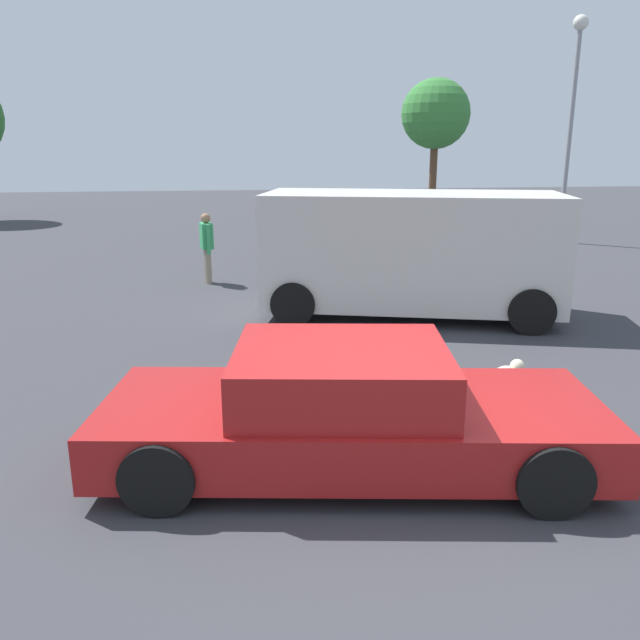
# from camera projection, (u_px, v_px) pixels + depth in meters

# --- Properties ---
(ground_plane) EXTENTS (80.00, 80.00, 0.00)m
(ground_plane) POSITION_uv_depth(u_px,v_px,m) (374.00, 471.00, 5.99)
(ground_plane) COLOR #38383D
(sedan_foreground) EXTENTS (4.88, 2.50, 1.18)m
(sedan_foreground) POSITION_uv_depth(u_px,v_px,m) (349.00, 412.00, 5.98)
(sedan_foreground) COLOR maroon
(sedan_foreground) RESTS_ON ground_plane
(dog) EXTENTS (0.57, 0.40, 0.41)m
(dog) POSITION_uv_depth(u_px,v_px,m) (507.00, 374.00, 7.77)
(dog) COLOR beige
(dog) RESTS_ON ground_plane
(van_white) EXTENTS (5.48, 3.40, 2.18)m
(van_white) POSITION_uv_depth(u_px,v_px,m) (410.00, 250.00, 11.24)
(van_white) COLOR silver
(van_white) RESTS_ON ground_plane
(pedestrian) EXTENTS (0.31, 0.56, 1.55)m
(pedestrian) POSITION_uv_depth(u_px,v_px,m) (207.00, 242.00, 13.97)
(pedestrian) COLOR gray
(pedestrian) RESTS_ON ground_plane
(light_post_near) EXTENTS (0.44, 0.44, 6.67)m
(light_post_near) POSITION_uv_depth(u_px,v_px,m) (574.00, 93.00, 19.04)
(light_post_near) COLOR gray
(light_post_near) RESTS_ON ground_plane
(tree_back_center) EXTENTS (2.66, 2.66, 5.50)m
(tree_back_center) POSITION_uv_depth(u_px,v_px,m) (436.00, 115.00, 24.49)
(tree_back_center) COLOR brown
(tree_back_center) RESTS_ON ground_plane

